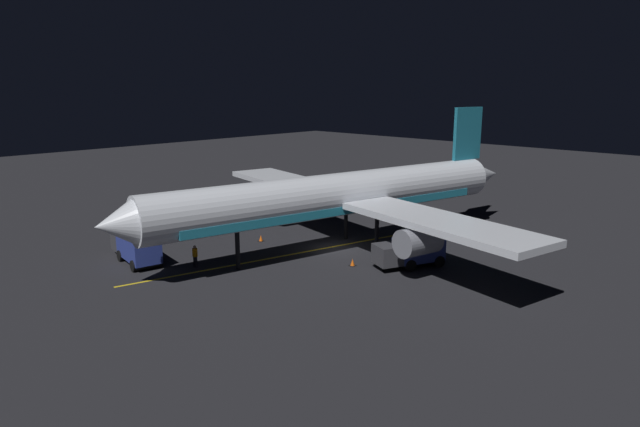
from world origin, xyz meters
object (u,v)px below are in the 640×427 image
catering_truck (411,252)px  traffic_cone_near_left (353,263)px  baggage_truck (136,247)px  airliner (342,196)px  traffic_cone_near_right (261,238)px  ground_crew_worker (195,256)px

catering_truck → traffic_cone_near_left: catering_truck is taller
baggage_truck → catering_truck: 21.78m
airliner → traffic_cone_near_left: (-3.83, 3.08, -4.34)m
airliner → traffic_cone_near_right: (6.76, 3.46, -4.34)m
catering_truck → airliner: bearing=-0.1°
ground_crew_worker → traffic_cone_near_right: bearing=-76.9°
airliner → ground_crew_worker: size_ratio=23.05×
ground_crew_worker → traffic_cone_near_right: (1.92, -8.27, -0.64)m
airliner → baggage_truck: bearing=56.9°
airliner → traffic_cone_near_left: bearing=141.2°
catering_truck → ground_crew_worker: bearing=44.3°
ground_crew_worker → traffic_cone_near_right: ground_crew_worker is taller
ground_crew_worker → baggage_truck: bearing=29.5°
baggage_truck → traffic_cone_near_left: (-13.12, -11.18, -0.97)m
baggage_truck → traffic_cone_near_right: 11.13m
ground_crew_worker → traffic_cone_near_right: size_ratio=3.16×
ground_crew_worker → traffic_cone_near_left: ground_crew_worker is taller
catering_truck → traffic_cone_near_right: catering_truck is taller
traffic_cone_near_left → ground_crew_worker: bearing=45.0°
traffic_cone_near_left → traffic_cone_near_right: same height
ground_crew_worker → traffic_cone_near_right: 8.51m
catering_truck → ground_crew_worker: 16.79m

